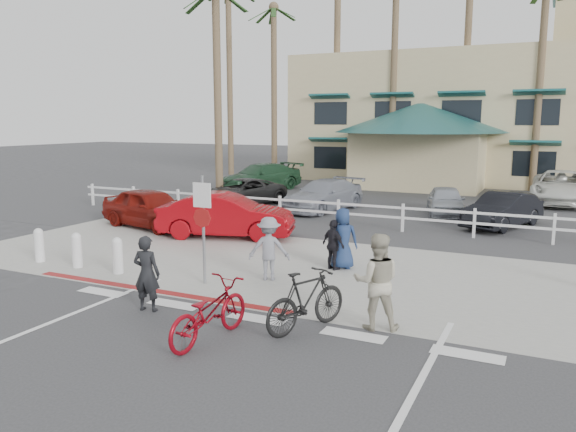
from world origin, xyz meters
The scene contains 34 objects.
ground centered at (0.00, 0.00, 0.00)m, with size 140.00×140.00×0.00m, color #333335.
bike_path centered at (0.00, -2.00, 0.00)m, with size 12.00×16.00×0.01m, color #333335.
sidewalk_plaza centered at (0.00, 4.50, 0.01)m, with size 22.00×7.00×0.01m, color gray.
cross_street centered at (0.00, 8.50, 0.00)m, with size 40.00×5.00×0.01m, color #333335.
parking_lot centered at (0.00, 18.00, 0.00)m, with size 50.00×16.00×0.01m, color #333335.
curb_red centered at (-3.00, 1.20, 0.01)m, with size 7.00×0.25×0.02m, color maroon.
rail_fence centered at (0.50, 10.50, 0.50)m, with size 29.40×0.16×1.00m, color silver, non-canonical shape.
building centered at (2.00, 31.00, 5.65)m, with size 28.00×16.00×11.30m, color #CBBB8B, non-canonical shape.
sign_post centered at (-2.30, 2.20, 1.45)m, with size 0.50×0.10×2.90m, color gray, non-canonical shape.
bollard_0 centered at (-4.80, 2.00, 0.47)m, with size 0.26×0.26×0.95m, color silver, non-canonical shape.
bollard_1 centered at (-6.20, 2.00, 0.47)m, with size 0.26×0.26×0.95m, color silver, non-canonical shape.
bollard_2 centered at (-7.60, 2.00, 0.47)m, with size 0.26×0.26×0.95m, color silver, non-canonical shape.
palm_0 centered at (-16.00, 26.00, 7.50)m, with size 4.00×4.00×15.00m, color #193514, non-canonical shape.
palm_1 centered at (-12.00, 25.00, 6.50)m, with size 4.00×4.00×13.00m, color #193514, non-canonical shape.
palm_2 centered at (-8.00, 26.00, 8.00)m, with size 4.00×4.00×16.00m, color #193514, non-canonical shape.
palm_3 centered at (-4.00, 25.00, 7.00)m, with size 4.00×4.00×14.00m, color #193514, non-canonical shape.
palm_4 centered at (0.00, 26.00, 7.50)m, with size 4.00×4.00×15.00m, color #193514, non-canonical shape.
palm_5 centered at (4.00, 25.00, 6.50)m, with size 4.00×4.00×13.00m, color #193514, non-canonical shape.
palm_10 centered at (-10.00, 15.00, 6.00)m, with size 4.00×4.00×12.00m, color #193514, non-canonical shape.
bike_red centered at (-0.23, -0.73, 0.54)m, with size 0.72×2.06×1.08m, color maroon.
rider_red centered at (-2.27, 0.08, 0.79)m, with size 0.58×0.38×1.58m, color black.
bike_black centered at (1.10, 0.49, 0.58)m, with size 0.55×1.93×1.16m, color black.
rider_black centered at (2.25, 1.14, 0.91)m, with size 0.89×0.69×1.83m, color #AEA891.
pedestrian_a centered at (-1.07, 3.17, 0.78)m, with size 1.01×0.58×1.57m, color gray.
pedestrian_child centered at (0.02, 4.72, 0.67)m, with size 0.78×0.33×1.34m, color black.
pedestrian_b centered at (0.19, 4.94, 0.81)m, with size 0.79×0.52×1.63m, color navy.
car_white_sedan centered at (-4.71, 7.07, 0.74)m, with size 1.56×4.47×1.47m, color maroon.
car_red_compact centered at (-8.12, 7.38, 0.72)m, with size 1.70×4.22×1.44m, color maroon.
lot_car_0 centered at (-7.84, 13.40, 0.61)m, with size 2.04×4.42×1.23m, color black.
lot_car_1 centered at (-3.91, 13.79, 0.66)m, with size 1.85×4.56×1.32m, color gray.
lot_car_2 centered at (1.13, 14.67, 0.60)m, with size 1.42×3.53×1.20m, color #969CA6.
lot_car_3 centered at (3.47, 12.95, 0.64)m, with size 1.35×3.87×1.28m, color black.
lot_car_4 centered at (-9.80, 18.87, 0.74)m, with size 2.08×5.11×1.48m, color #1E4229.
lot_car_5 centered at (5.39, 20.42, 0.77)m, with size 2.56×5.55×1.54m, color silver.
Camera 1 is at (5.10, -8.66, 3.88)m, focal length 35.00 mm.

